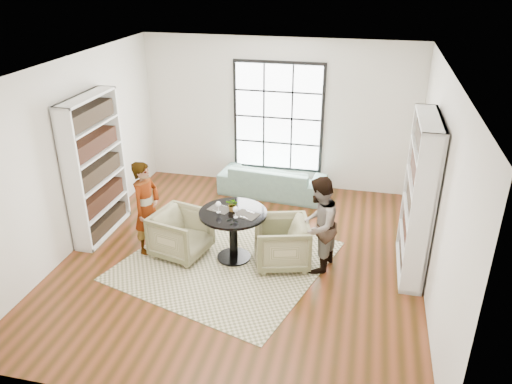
% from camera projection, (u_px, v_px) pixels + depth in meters
% --- Properties ---
extents(ground, '(6.00, 6.00, 0.00)m').
position_uv_depth(ground, '(242.00, 258.00, 7.94)').
color(ground, brown).
extents(room_shell, '(6.00, 6.01, 6.00)m').
position_uv_depth(room_shell, '(250.00, 173.00, 7.88)').
color(room_shell, silver).
rests_on(room_shell, ground).
extents(rug, '(3.55, 3.55, 0.01)m').
position_uv_depth(rug, '(227.00, 260.00, 7.87)').
color(rug, '#C6B995').
rests_on(rug, ground).
extents(pedestal_table, '(1.04, 1.04, 0.83)m').
position_uv_depth(pedestal_table, '(233.00, 225.00, 7.68)').
color(pedestal_table, black).
rests_on(pedestal_table, ground).
extents(sofa, '(2.15, 1.02, 0.61)m').
position_uv_depth(sofa, '(272.00, 180.00, 9.97)').
color(sofa, slate).
rests_on(sofa, ground).
extents(armchair_left, '(0.98, 0.96, 0.74)m').
position_uv_depth(armchair_left, '(181.00, 234.00, 7.90)').
color(armchair_left, tan).
rests_on(armchair_left, ground).
extents(armchair_right, '(1.01, 0.99, 0.75)m').
position_uv_depth(armchair_right, '(281.00, 243.00, 7.64)').
color(armchair_right, tan).
rests_on(armchair_right, ground).
extents(person_left, '(0.48, 0.63, 1.54)m').
position_uv_depth(person_left, '(147.00, 208.00, 7.84)').
color(person_left, gray).
rests_on(person_left, ground).
extents(person_right, '(0.72, 0.84, 1.51)m').
position_uv_depth(person_right, '(318.00, 225.00, 7.37)').
color(person_right, gray).
rests_on(person_right, ground).
extents(placemat_left, '(0.41, 0.36, 0.01)m').
position_uv_depth(placemat_left, '(220.00, 209.00, 7.67)').
color(placemat_left, '#282622').
rests_on(placemat_left, pedestal_table).
extents(placemat_right, '(0.41, 0.36, 0.01)m').
position_uv_depth(placemat_right, '(247.00, 215.00, 7.49)').
color(placemat_right, '#282622').
rests_on(placemat_right, pedestal_table).
extents(cutlery_left, '(0.20, 0.25, 0.01)m').
position_uv_depth(cutlery_left, '(220.00, 208.00, 7.67)').
color(cutlery_left, silver).
rests_on(cutlery_left, placemat_left).
extents(cutlery_right, '(0.20, 0.25, 0.01)m').
position_uv_depth(cutlery_right, '(247.00, 214.00, 7.49)').
color(cutlery_right, silver).
rests_on(cutlery_right, placemat_right).
extents(wine_glass_left, '(0.08, 0.08, 0.19)m').
position_uv_depth(wine_glass_left, '(218.00, 205.00, 7.52)').
color(wine_glass_left, silver).
rests_on(wine_glass_left, pedestal_table).
extents(wine_glass_right, '(0.08, 0.08, 0.18)m').
position_uv_depth(wine_glass_right, '(236.00, 210.00, 7.37)').
color(wine_glass_right, silver).
rests_on(wine_glass_right, pedestal_table).
extents(flower_centerpiece, '(0.23, 0.21, 0.22)m').
position_uv_depth(flower_centerpiece, '(233.00, 205.00, 7.57)').
color(flower_centerpiece, gray).
rests_on(flower_centerpiece, pedestal_table).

